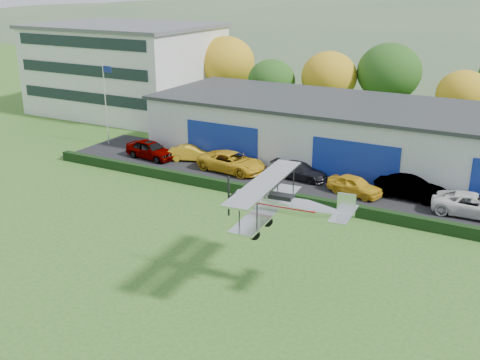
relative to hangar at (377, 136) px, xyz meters
The scene contains 16 objects.
ground 28.55m from the hangar, 100.13° to the right, with size 300.00×300.00×0.00m, color #375F1E.
apron 7.72m from the hangar, 105.99° to the right, with size 48.00×9.00×0.05m, color black.
hedge 12.16m from the hangar, 99.64° to the right, with size 46.00×0.60×0.80m, color black.
hangar is the anchor object (origin of this frame).
office_block 33.84m from the hangar, 167.99° to the left, with size 20.60×15.60×10.40m.
flagpole 25.68m from the hangar, 166.49° to the right, with size 1.05×0.10×8.00m.
tree_belt 13.63m from the hangar, 108.16° to the left, with size 75.70×13.22×10.12m.
distant_hills 113.51m from the hangar, 94.79° to the left, with size 430.00×196.00×56.00m.
car_0 20.08m from the hangar, 156.79° to the right, with size 1.96×4.88×1.66m, color gray.
car_1 16.31m from the hangar, 155.89° to the right, with size 1.44×4.12×1.36m, color gold.
car_2 12.75m from the hangar, 143.11° to the right, with size 2.73×5.91×1.64m, color gold.
car_3 8.10m from the hangar, 123.54° to the right, with size 1.90×4.68×1.36m, color black.
car_4 8.16m from the hangar, 84.85° to the right, with size 1.71×4.25×1.45m, color gold.
car_5 8.33m from the hangar, 55.99° to the right, with size 1.77×5.07×1.67m, color gray.
car_6 12.20m from the hangar, 40.85° to the right, with size 2.52×5.47×1.52m, color silver.
biplane 23.35m from the hangar, 85.81° to the right, with size 6.67×7.66×2.86m.
Camera 1 is at (17.66, -19.60, 15.47)m, focal length 42.94 mm.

